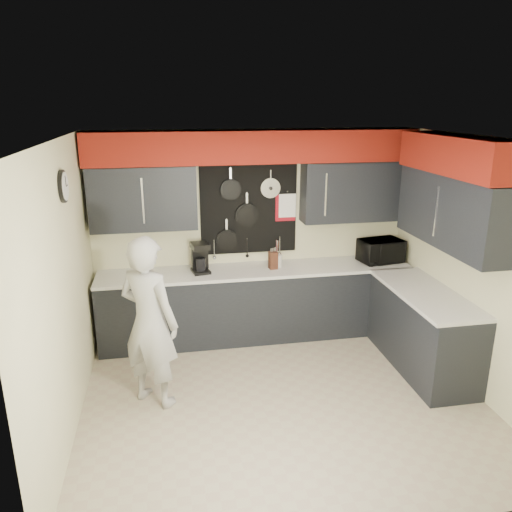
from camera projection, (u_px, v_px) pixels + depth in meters
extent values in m
plane|color=tan|center=(282.00, 398.00, 5.13)|extent=(4.00, 4.00, 0.00)
cube|color=beige|center=(253.00, 233.00, 6.38)|extent=(4.00, 0.01, 2.60)
cube|color=black|center=(143.00, 198.00, 5.84)|extent=(1.24, 0.32, 0.75)
cube|color=black|center=(354.00, 191.00, 6.29)|extent=(1.34, 0.32, 0.75)
cube|color=maroon|center=(255.00, 147.00, 5.88)|extent=(3.94, 0.36, 0.38)
cube|color=black|center=(249.00, 208.00, 6.26)|extent=(1.22, 0.03, 1.15)
cylinder|color=black|center=(231.00, 189.00, 6.11)|extent=(0.26, 0.04, 0.26)
cylinder|color=black|center=(247.00, 215.00, 6.24)|extent=(0.30, 0.04, 0.30)
cylinder|color=black|center=(227.00, 240.00, 6.29)|extent=(0.27, 0.04, 0.27)
cylinder|color=silver|center=(270.00, 188.00, 6.20)|extent=(0.25, 0.02, 0.25)
cube|color=maroon|center=(285.00, 208.00, 6.32)|extent=(0.26, 0.01, 0.34)
cube|color=white|center=(287.00, 206.00, 6.30)|extent=(0.22, 0.01, 0.30)
cylinder|color=silver|center=(214.00, 249.00, 6.31)|extent=(0.01, 0.01, 0.20)
cylinder|color=silver|center=(247.00, 247.00, 6.38)|extent=(0.01, 0.01, 0.20)
cylinder|color=silver|center=(280.00, 245.00, 6.45)|extent=(0.01, 0.01, 0.20)
cube|color=beige|center=(475.00, 267.00, 5.08)|extent=(0.01, 3.50, 2.60)
cube|color=black|center=(451.00, 211.00, 5.18)|extent=(0.32, 1.70, 0.75)
cube|color=maroon|center=(456.00, 155.00, 5.00)|extent=(0.36, 1.70, 0.38)
cube|color=beige|center=(64.00, 293.00, 4.39)|extent=(0.01, 3.50, 2.60)
cylinder|color=black|center=(63.00, 186.00, 4.51)|extent=(0.04, 0.30, 0.30)
cylinder|color=white|center=(65.00, 186.00, 4.51)|extent=(0.01, 0.26, 0.26)
cube|color=black|center=(257.00, 304.00, 6.36)|extent=(3.90, 0.60, 0.88)
cube|color=silver|center=(257.00, 270.00, 6.20)|extent=(3.90, 0.63, 0.04)
cube|color=black|center=(423.00, 331.00, 5.62)|extent=(0.60, 1.60, 0.88)
cube|color=silver|center=(426.00, 293.00, 5.48)|extent=(0.63, 1.60, 0.04)
cube|color=black|center=(260.00, 341.00, 6.23)|extent=(3.90, 0.06, 0.10)
imported|color=black|center=(381.00, 251.00, 6.44)|extent=(0.59, 0.45, 0.29)
cube|color=#351911|center=(273.00, 260.00, 6.18)|extent=(0.11, 0.11, 0.22)
cylinder|color=white|center=(277.00, 261.00, 6.26)|extent=(0.12, 0.12, 0.15)
cube|color=black|center=(201.00, 271.00, 6.07)|extent=(0.24, 0.28, 0.03)
cube|color=black|center=(200.00, 255.00, 6.10)|extent=(0.21, 0.10, 0.34)
cube|color=black|center=(200.00, 246.00, 5.98)|extent=(0.24, 0.28, 0.07)
cylinder|color=black|center=(201.00, 264.00, 6.02)|extent=(0.12, 0.12, 0.16)
imported|color=#989896|center=(149.00, 322.00, 4.83)|extent=(0.76, 0.71, 1.74)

